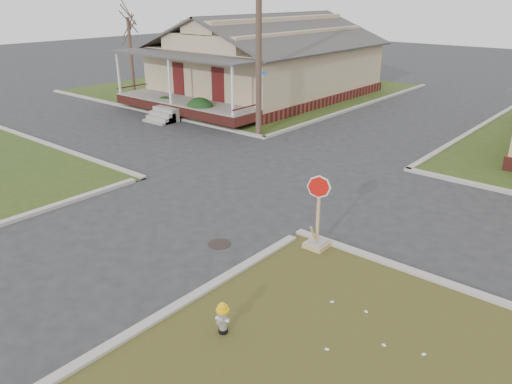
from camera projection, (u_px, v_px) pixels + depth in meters
The scene contains 11 objects.
ground at pixel (179, 217), 15.40m from camera, with size 120.00×120.00×0.00m, color #2B2B2D.
verge_far_left at pixel (245, 88), 35.95m from camera, with size 19.00×19.00×0.05m, color #304418.
curbs at pixel (278, 175), 18.96m from camera, with size 80.00×40.00×0.12m, color #B0AB9F, non-canonical shape.
manhole at pixel (220, 244), 13.73m from camera, with size 0.64×0.64×0.01m, color black.
corner_house at pixel (266, 62), 32.39m from camera, with size 10.10×15.50×5.30m.
utility_pole at pixel (259, 35), 22.51m from camera, with size 1.80×0.28×9.00m.
tree_far_left at pixel (131, 55), 33.74m from camera, with size 0.22×0.22×4.90m, color #48352A.
fire_hydrant at pixel (223, 316), 9.94m from camera, with size 0.26×0.26×0.71m.
stop_sign at pixel (317, 232), 13.29m from camera, with size 0.59×0.57×2.07m.
hedge_left at pixel (165, 103), 28.64m from camera, with size 1.25×1.02×0.95m, color black.
hedge_right at pixel (200, 110), 26.57m from camera, with size 1.56×1.28×1.19m, color black.
Camera 1 is at (10.81, -9.22, 6.43)m, focal length 35.00 mm.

